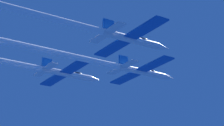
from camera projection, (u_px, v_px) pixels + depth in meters
jet_lead at (31, 47)px, 66.15m from camera, size 15.43×62.16×2.56m
jet_right_wing at (3, 6)px, 54.47m from camera, size 15.43×59.26×2.56m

